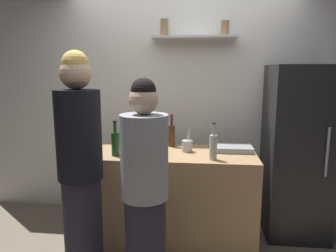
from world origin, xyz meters
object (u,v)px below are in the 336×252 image
object	(u,v)px
wine_bottle_pale_glass	(213,146)
person_grey_hoodie	(145,192)
refrigerator	(296,151)
wine_bottle_green_glass	(115,143)
utensil_holder	(187,146)
wine_bottle_amber_glass	(172,135)
baking_pan	(234,149)
water_bottle_plastic	(157,144)
person_blonde	(81,171)

from	to	relation	value
wine_bottle_pale_glass	person_grey_hoodie	distance (m)	0.77
refrigerator	wine_bottle_green_glass	xyz separation A→B (m)	(-1.72, -0.51, 0.16)
utensil_holder	wine_bottle_amber_glass	size ratio (longest dim) A/B	0.64
wine_bottle_pale_glass	baking_pan	bearing A→B (deg)	55.96
refrigerator	wine_bottle_amber_glass	distance (m)	1.27
wine_bottle_green_glass	wine_bottle_pale_glass	bearing A→B (deg)	-2.22
wine_bottle_green_glass	water_bottle_plastic	size ratio (longest dim) A/B	1.56
baking_pan	wine_bottle_pale_glass	distance (m)	0.39
water_bottle_plastic	baking_pan	bearing A→B (deg)	11.83
water_bottle_plastic	person_grey_hoodie	world-z (taller)	person_grey_hoodie
baking_pan	utensil_holder	distance (m)	0.45
water_bottle_plastic	person_grey_hoodie	bearing A→B (deg)	-89.14
baking_pan	wine_bottle_pale_glass	bearing A→B (deg)	-124.04
refrigerator	wine_bottle_green_glass	world-z (taller)	refrigerator
wine_bottle_green_glass	water_bottle_plastic	world-z (taller)	wine_bottle_green_glass
refrigerator	wine_bottle_green_glass	bearing A→B (deg)	-163.48
wine_bottle_green_glass	wine_bottle_pale_glass	xyz separation A→B (m)	(0.87, -0.03, 0.00)
utensil_holder	wine_bottle_amber_glass	bearing A→B (deg)	131.33
person_blonde	wine_bottle_pale_glass	bearing A→B (deg)	77.68
wine_bottle_pale_glass	wine_bottle_green_glass	bearing A→B (deg)	177.78
baking_pan	wine_bottle_pale_glass	xyz separation A→B (m)	(-0.21, -0.31, 0.10)
refrigerator	person_grey_hoodie	world-z (taller)	refrigerator
baking_pan	person_blonde	distance (m)	1.44
person_blonde	baking_pan	bearing A→B (deg)	85.84
wine_bottle_pale_glass	water_bottle_plastic	size ratio (longest dim) A/B	1.60
wine_bottle_pale_glass	person_grey_hoodie	world-z (taller)	person_grey_hoodie
utensil_holder	wine_bottle_green_glass	world-z (taller)	wine_bottle_green_glass
utensil_holder	person_grey_hoodie	xyz separation A→B (m)	(-0.27, -0.78, -0.16)
baking_pan	person_blonde	size ratio (longest dim) A/B	0.19
refrigerator	person_grey_hoodie	xyz separation A→B (m)	(-1.36, -1.08, -0.06)
refrigerator	baking_pan	distance (m)	0.69
refrigerator	wine_bottle_pale_glass	size ratio (longest dim) A/B	5.24
wine_bottle_amber_glass	wine_bottle_pale_glass	bearing A→B (deg)	-47.41
baking_pan	water_bottle_plastic	distance (m)	0.74
utensil_holder	wine_bottle_amber_glass	distance (m)	0.26
wine_bottle_green_glass	wine_bottle_pale_glass	size ratio (longest dim) A/B	0.97
baking_pan	utensil_holder	xyz separation A→B (m)	(-0.45, -0.06, 0.03)
utensil_holder	wine_bottle_pale_glass	bearing A→B (deg)	-46.48
utensil_holder	water_bottle_plastic	bearing A→B (deg)	-162.38
baking_pan	wine_bottle_green_glass	world-z (taller)	wine_bottle_green_glass
wine_bottle_amber_glass	wine_bottle_green_glass	xyz separation A→B (m)	(-0.47, -0.40, -0.00)
refrigerator	wine_bottle_pale_glass	bearing A→B (deg)	-147.47
refrigerator	person_grey_hoodie	size ratio (longest dim) A/B	1.06
utensil_holder	person_blonde	world-z (taller)	person_blonde
refrigerator	water_bottle_plastic	world-z (taller)	refrigerator
person_blonde	refrigerator	bearing A→B (deg)	82.18
water_bottle_plastic	person_grey_hoodie	size ratio (longest dim) A/B	0.13
water_bottle_plastic	wine_bottle_amber_glass	bearing A→B (deg)	68.44
water_bottle_plastic	person_grey_hoodie	xyz separation A→B (m)	(0.01, -0.69, -0.20)
baking_pan	person_grey_hoodie	world-z (taller)	person_grey_hoodie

